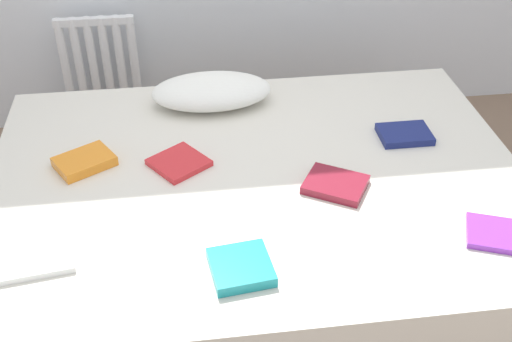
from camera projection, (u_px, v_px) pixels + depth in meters
name	position (u px, v px, depth m)	size (l,w,h in m)	color
ground_plane	(258.00, 273.00, 2.62)	(8.00, 8.00, 0.00)	#7F6651
bed	(258.00, 227.00, 2.48)	(2.00, 1.50, 0.50)	brown
radiator	(100.00, 66.00, 3.29)	(0.39, 0.04, 0.53)	white
pillow	(211.00, 91.00, 2.71)	(0.51, 0.28, 0.13)	white
textbook_orange	(84.00, 162.00, 2.37)	(0.20, 0.15, 0.04)	orange
textbook_navy	(405.00, 134.00, 2.53)	(0.20, 0.15, 0.03)	navy
textbook_purple	(497.00, 234.00, 2.05)	(0.19, 0.16, 0.02)	purple
textbook_white	(37.00, 263.00, 1.94)	(0.23, 0.13, 0.02)	white
textbook_maroon	(335.00, 184.00, 2.26)	(0.21, 0.17, 0.03)	maroon
textbook_red	(179.00, 163.00, 2.37)	(0.18, 0.18, 0.02)	red
textbook_teal	(241.00, 267.00, 1.92)	(0.18, 0.18, 0.04)	teal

